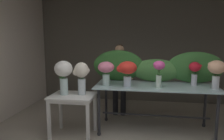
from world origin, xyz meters
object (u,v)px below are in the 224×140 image
Objects in this scene: display_table_glass at (155,92)px; florist at (119,72)px; vase_scarlet_freesia at (127,70)px; vase_rosy_roses at (106,70)px; vase_white_roses_tall at (64,73)px; side_table_white at (73,101)px; vase_cream_lisianthus_tall at (81,75)px; vase_fuchsia_ranunculus at (159,70)px; vase_peach_anemones at (216,70)px; vase_crimson_tulips at (195,71)px.

display_table_glass is 1.07m from florist.
vase_scarlet_freesia is 0.38m from vase_rosy_roses.
vase_scarlet_freesia is 1.09m from vase_white_roses_tall.
side_table_white is 1.34× the size of vase_cream_lisianthus_tall.
vase_rosy_roses reaches higher than side_table_white.
vase_scarlet_freesia is at bearing -157.38° from display_table_glass.
vase_fuchsia_ranunculus is 0.97× the size of vase_peach_anemones.
vase_crimson_tulips is 0.98× the size of vase_rosy_roses.
vase_rosy_roses is at bearing 18.15° from vase_white_roses_tall.
vase_rosy_roses is 0.73× the size of vase_white_roses_tall.
vase_rosy_roses reaches higher than vase_cream_lisianthus_tall.
vase_cream_lisianthus_tall is at bearing -170.20° from vase_scarlet_freesia.
vase_scarlet_freesia is at bearing -5.36° from vase_rosy_roses.
florist is at bearing 155.53° from vase_crimson_tulips.
vase_scarlet_freesia is at bearing -165.83° from vase_crimson_tulips.
side_table_white is 0.47m from vase_cream_lisianthus_tall.
vase_fuchsia_ranunculus reaches higher than vase_cream_lisianthus_tall.
vase_cream_lisianthus_tall is at bearing -167.55° from vase_crimson_tulips.
vase_fuchsia_ranunculus is at bearing -50.74° from florist.
vase_fuchsia_ranunculus is (1.45, 0.18, 0.54)m from side_table_white.
vase_peach_anemones is at bearing -27.48° from florist.
vase_cream_lisianthus_tall is at bearing -165.03° from display_table_glass.
vase_scarlet_freesia is at bearing -75.22° from florist.
vase_peach_anemones is at bearing 4.93° from vase_cream_lisianthus_tall.
vase_rosy_roses is (-0.87, -0.17, 0.41)m from display_table_glass.
vase_scarlet_freesia reaches higher than vase_crimson_tulips.
vase_crimson_tulips is (2.09, 0.49, 0.50)m from side_table_white.
vase_scarlet_freesia reaches higher than display_table_glass.
florist is 3.55× the size of vase_scarlet_freesia.
vase_rosy_roses is (-0.38, 0.04, -0.02)m from vase_scarlet_freesia.
florist is 1.93m from vase_peach_anemones.
florist reaches higher than vase_fuchsia_ranunculus.
vase_crimson_tulips is at bearing -24.47° from florist.
vase_cream_lisianthus_tall is at bearing 11.12° from vase_white_roses_tall.
vase_crimson_tulips is at bearing 25.64° from vase_fuchsia_ranunculus.
vase_peach_anemones is (2.37, 0.25, 0.55)m from side_table_white.
side_table_white is 1.78× the size of vase_crimson_tulips.
vase_crimson_tulips is at bearing 139.61° from vase_peach_anemones.
vase_crimson_tulips is 0.37m from vase_peach_anemones.
side_table_white is 1.75× the size of vase_rosy_roses.
vase_scarlet_freesia is 1.04× the size of vase_rosy_roses.
side_table_white is 0.50m from vase_white_roses_tall.
vase_white_roses_tall reaches higher than vase_cream_lisianthus_tall.
vase_crimson_tulips is at bearing 12.27° from vase_white_roses_tall.
display_table_glass is 4.46× the size of vase_peach_anemones.
vase_fuchsia_ranunculus is 0.71m from vase_crimson_tulips.
vase_peach_anemones reaches higher than vase_cream_lisianthus_tall.
vase_rosy_roses is 0.73m from vase_white_roses_tall.
florist reaches higher than side_table_white.
vase_cream_lisianthus_tall is at bearing -174.66° from vase_fuchsia_ranunculus.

